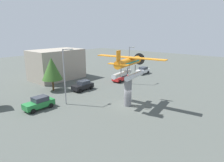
# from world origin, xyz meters

# --- Properties ---
(ground_plane) EXTENTS (140.00, 140.00, 0.00)m
(ground_plane) POSITION_xyz_m (0.00, 0.00, 0.00)
(ground_plane) COLOR #4C514C
(display_pedestal) EXTENTS (1.10, 1.10, 4.33)m
(display_pedestal) POSITION_xyz_m (0.00, 0.00, 2.16)
(display_pedestal) COLOR slate
(display_pedestal) RESTS_ON ground
(floatplane_monument) EXTENTS (7.07, 10.45, 4.00)m
(floatplane_monument) POSITION_xyz_m (0.13, 0.02, 6.00)
(floatplane_monument) COLOR silver
(floatplane_monument) RESTS_ON display_pedestal
(car_near_green) EXTENTS (4.20, 2.02, 1.76)m
(car_near_green) POSITION_xyz_m (-8.99, 8.85, 0.88)
(car_near_green) COLOR #237A38
(car_near_green) RESTS_ON ground
(car_mid_black) EXTENTS (4.20, 2.02, 1.76)m
(car_mid_black) POSITION_xyz_m (0.97, 10.86, 0.88)
(car_mid_black) COLOR black
(car_mid_black) RESTS_ON ground
(car_far_red) EXTENTS (4.20, 2.02, 1.76)m
(car_far_red) POSITION_xyz_m (10.70, 9.41, 0.88)
(car_far_red) COLOR red
(car_far_red) RESTS_ON ground
(car_distant_white) EXTENTS (4.20, 2.02, 1.76)m
(car_distant_white) POSITION_xyz_m (20.23, 9.67, 0.88)
(car_distant_white) COLOR white
(car_distant_white) RESTS_ON ground
(streetlight_primary) EXTENTS (1.84, 0.28, 8.24)m
(streetlight_primary) POSITION_xyz_m (-5.30, 7.42, 4.76)
(streetlight_primary) COLOR gray
(streetlight_primary) RESTS_ON ground
(streetlight_secondary) EXTENTS (1.84, 0.28, 7.60)m
(streetlight_secondary) POSITION_xyz_m (10.18, 6.87, 4.43)
(streetlight_secondary) COLOR gray
(streetlight_secondary) RESTS_ON ground
(storefront_building) EXTENTS (11.13, 7.20, 6.64)m
(storefront_building) POSITION_xyz_m (3.13, 22.00, 3.32)
(storefront_building) COLOR #9E9384
(storefront_building) RESTS_ON ground
(tree_east) EXTENTS (3.64, 3.64, 6.11)m
(tree_east) POSITION_xyz_m (-2.71, 14.94, 4.07)
(tree_east) COLOR brown
(tree_east) RESTS_ON ground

